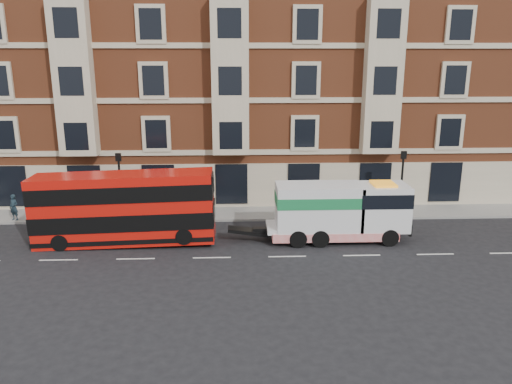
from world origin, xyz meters
TOP-DOWN VIEW (x-y plane):
  - ground at (0.00, 0.00)m, footprint 120.00×120.00m
  - sidewalk at (0.00, 7.50)m, footprint 90.00×3.00m
  - victorian_terrace at (0.50, 15.00)m, footprint 45.00×12.00m
  - lamp_post_west at (-6.00, 6.20)m, footprint 0.35×0.15m
  - lamp_post_east at (12.00, 6.20)m, footprint 0.35×0.15m
  - double_decker_bus at (-4.95, 2.35)m, footprint 10.00×2.29m
  - tow_truck at (7.10, 2.35)m, footprint 8.01×2.37m
  - pedestrian at (-12.90, 6.47)m, footprint 0.72×0.60m

SIDE VIEW (x-z plane):
  - ground at x=0.00m, z-range 0.00..0.00m
  - sidewalk at x=0.00m, z-range 0.00..0.15m
  - pedestrian at x=-12.90m, z-range 0.15..1.84m
  - tow_truck at x=7.10m, z-range 0.10..3.44m
  - double_decker_bus at x=-4.95m, z-range 0.12..4.17m
  - lamp_post_west at x=-6.00m, z-range 0.50..4.85m
  - lamp_post_east at x=12.00m, z-range 0.50..4.85m
  - victorian_terrace at x=0.50m, z-range -0.13..20.27m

